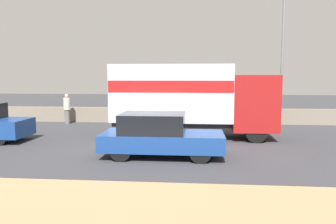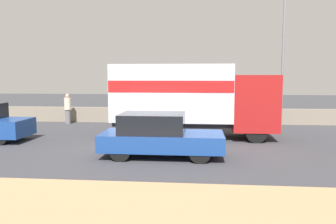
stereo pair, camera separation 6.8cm
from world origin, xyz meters
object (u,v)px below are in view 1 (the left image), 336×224
at_px(car_hatchback, 159,135).
at_px(pedestrian, 67,108).
at_px(box_truck, 189,96).
at_px(street_lamp, 282,50).

bearing_deg(car_hatchback, pedestrian, 130.43).
distance_m(box_truck, car_hatchback, 3.99).
distance_m(street_lamp, car_hatchback, 10.15).
height_order(street_lamp, box_truck, street_lamp).
relative_size(box_truck, pedestrian, 4.09).
height_order(car_hatchback, pedestrian, pedestrian).
bearing_deg(street_lamp, pedestrian, -179.72).
relative_size(box_truck, car_hatchback, 1.73).
height_order(box_truck, pedestrian, box_truck).
xyz_separation_m(street_lamp, car_hatchback, (-5.93, -7.48, -3.45)).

